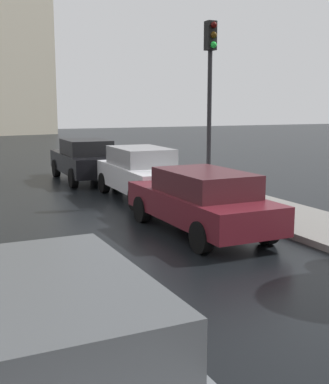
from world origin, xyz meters
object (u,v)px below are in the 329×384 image
object	(u,v)px
car_maroon_far_ahead	(201,200)
car_black_behind_camera	(85,160)
car_white_far_lane	(142,172)
traffic_light	(210,79)
car_grey_mid_road	(47,363)

from	to	relation	value
car_maroon_far_ahead	car_black_behind_camera	world-z (taller)	car_black_behind_camera
car_white_far_lane	car_maroon_far_ahead	bearing A→B (deg)	-93.56
traffic_light	car_grey_mid_road	bearing A→B (deg)	-126.72
car_grey_mid_road	car_white_far_lane	distance (m)	11.21
car_white_far_lane	car_black_behind_camera	bearing A→B (deg)	99.18
car_maroon_far_ahead	traffic_light	world-z (taller)	traffic_light
car_white_far_lane	traffic_light	distance (m)	3.42
car_grey_mid_road	traffic_light	xyz separation A→B (m)	(6.22, 8.33, 2.67)
traffic_light	car_maroon_far_ahead	bearing A→B (deg)	-122.91
car_maroon_far_ahead	car_white_far_lane	xyz separation A→B (m)	(0.41, 4.36, 0.06)
car_maroon_far_ahead	car_white_far_lane	world-z (taller)	car_white_far_lane
car_white_far_lane	traffic_light	bearing A→B (deg)	-51.50
car_white_far_lane	traffic_light	world-z (taller)	traffic_light
car_black_behind_camera	traffic_light	bearing A→B (deg)	-70.93
car_maroon_far_ahead	car_white_far_lane	bearing A→B (deg)	84.13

